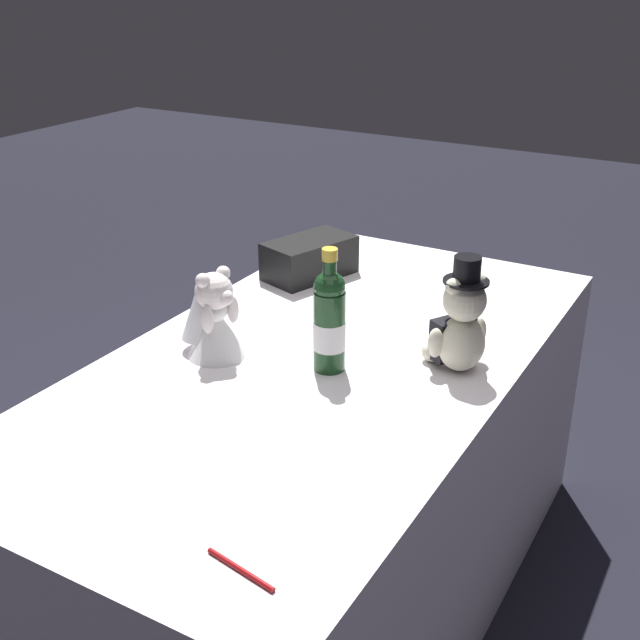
# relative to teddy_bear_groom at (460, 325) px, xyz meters

# --- Properties ---
(ground_plane) EXTENTS (12.00, 12.00, 0.00)m
(ground_plane) POSITION_rel_teddy_bear_groom_xyz_m (-0.12, 0.32, -0.90)
(ground_plane) COLOR black
(reception_table) EXTENTS (1.81, 0.95, 0.79)m
(reception_table) POSITION_rel_teddy_bear_groom_xyz_m (-0.12, 0.32, -0.51)
(reception_table) COLOR white
(reception_table) RESTS_ON ground_plane
(teddy_bear_groom) EXTENTS (0.16, 0.16, 0.29)m
(teddy_bear_groom) POSITION_rel_teddy_bear_groom_xyz_m (0.00, 0.00, 0.00)
(teddy_bear_groom) COLOR beige
(teddy_bear_groom) RESTS_ON reception_table
(teddy_bear_bride) EXTENTS (0.16, 0.20, 0.23)m
(teddy_bear_bride) POSITION_rel_teddy_bear_groom_xyz_m (-0.24, 0.57, -0.01)
(teddy_bear_bride) COLOR white
(teddy_bear_bride) RESTS_ON reception_table
(champagne_bottle) EXTENTS (0.08, 0.08, 0.31)m
(champagne_bottle) POSITION_rel_teddy_bear_groom_xyz_m (-0.16, 0.27, 0.02)
(champagne_bottle) COLOR #183D1C
(champagne_bottle) RESTS_ON reception_table
(signing_pen) EXTENTS (0.04, 0.16, 0.01)m
(signing_pen) POSITION_rel_teddy_bear_groom_xyz_m (-0.87, 0.05, -0.11)
(signing_pen) COLOR maroon
(signing_pen) RESTS_ON reception_table
(gift_case_black) EXTENTS (0.32, 0.24, 0.12)m
(gift_case_black) POSITION_rel_teddy_bear_groom_xyz_m (0.35, 0.63, -0.05)
(gift_case_black) COLOR black
(gift_case_black) RESTS_ON reception_table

